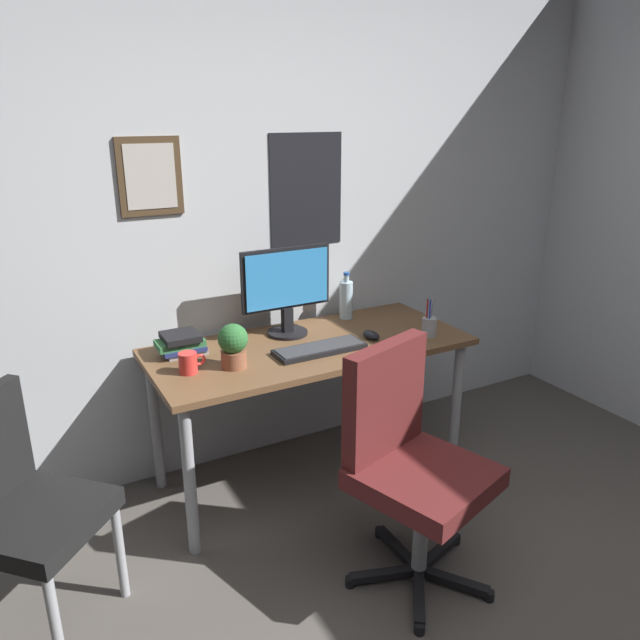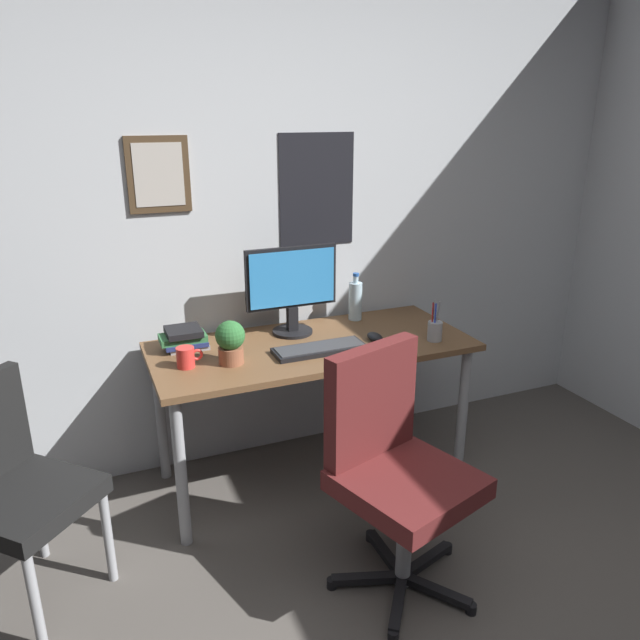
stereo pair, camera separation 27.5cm
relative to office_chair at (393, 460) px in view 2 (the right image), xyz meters
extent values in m
cube|color=silver|center=(-0.17, 1.18, 0.77)|extent=(4.40, 0.08, 2.60)
cube|color=#4C3823|center=(-0.62, 1.14, 0.97)|extent=(0.28, 0.02, 0.34)
cube|color=beige|center=(-0.62, 1.13, 0.97)|extent=(0.22, 0.00, 0.28)
cube|color=black|center=(0.16, 1.14, 0.87)|extent=(0.40, 0.01, 0.56)
cube|color=brown|center=(-0.02, 0.77, 0.18)|extent=(1.52, 0.67, 0.03)
cylinder|color=#9EA0A5|center=(-0.72, 0.50, -0.18)|extent=(0.05, 0.05, 0.69)
cylinder|color=#9EA0A5|center=(0.68, 0.50, -0.18)|extent=(0.05, 0.05, 0.69)
cylinder|color=#9EA0A5|center=(-0.72, 1.04, -0.18)|extent=(0.05, 0.05, 0.69)
cylinder|color=#9EA0A5|center=(0.68, 1.04, -0.18)|extent=(0.05, 0.05, 0.69)
cube|color=#591E1E|center=(0.02, -0.07, -0.07)|extent=(0.58, 0.58, 0.08)
cube|color=#591E1E|center=(-0.04, 0.12, 0.20)|extent=(0.42, 0.19, 0.45)
cylinder|color=#9EA0A5|center=(0.02, -0.07, -0.32)|extent=(0.08, 0.08, 0.42)
cube|color=black|center=(0.16, -0.03, -0.49)|extent=(0.28, 0.12, 0.03)
cylinder|color=black|center=(0.29, 0.01, -0.51)|extent=(0.05, 0.05, 0.04)
cube|color=black|center=(0.02, 0.07, -0.49)|extent=(0.04, 0.28, 0.03)
cylinder|color=black|center=(0.03, 0.21, -0.51)|extent=(0.05, 0.05, 0.04)
cube|color=black|center=(-0.11, -0.03, -0.49)|extent=(0.28, 0.13, 0.03)
cylinder|color=black|center=(-0.24, 0.01, -0.51)|extent=(0.05, 0.05, 0.04)
cube|color=black|center=(-0.06, -0.19, -0.49)|extent=(0.20, 0.25, 0.03)
cylinder|color=black|center=(-0.14, -0.30, -0.51)|extent=(0.05, 0.05, 0.04)
cube|color=black|center=(0.11, -0.19, -0.49)|extent=(0.20, 0.25, 0.03)
cylinder|color=black|center=(0.19, -0.30, -0.51)|extent=(0.05, 0.05, 0.04)
cube|color=black|center=(-1.28, 0.39, -0.09)|extent=(0.59, 0.59, 0.07)
cylinder|color=#9EA0A5|center=(-1.28, 0.14, -0.33)|extent=(0.05, 0.05, 0.41)
cylinder|color=#9EA0A5|center=(-1.03, 0.39, -0.33)|extent=(0.05, 0.05, 0.41)
cylinder|color=#9EA0A5|center=(-1.28, 0.65, -0.33)|extent=(0.05, 0.05, 0.41)
cylinder|color=black|center=(-0.05, 0.94, 0.20)|extent=(0.20, 0.20, 0.01)
cube|color=black|center=(-0.05, 0.94, 0.27)|extent=(0.05, 0.04, 0.12)
cube|color=black|center=(-0.05, 0.95, 0.48)|extent=(0.46, 0.02, 0.30)
cube|color=#338CD8|center=(-0.05, 0.93, 0.48)|extent=(0.43, 0.00, 0.27)
cube|color=black|center=(-0.02, 0.66, 0.21)|extent=(0.43, 0.15, 0.02)
cube|color=#38383A|center=(-0.02, 0.66, 0.22)|extent=(0.41, 0.13, 0.00)
ellipsoid|color=black|center=(0.28, 0.69, 0.21)|extent=(0.06, 0.11, 0.04)
cylinder|color=silver|center=(0.33, 1.01, 0.30)|extent=(0.07, 0.07, 0.20)
cylinder|color=silver|center=(0.33, 1.01, 0.42)|extent=(0.03, 0.03, 0.04)
cylinder|color=#2659B2|center=(0.33, 1.01, 0.44)|extent=(0.03, 0.03, 0.01)
cylinder|color=red|center=(-0.63, 0.72, 0.24)|extent=(0.08, 0.08, 0.09)
torus|color=red|center=(-0.58, 0.72, 0.25)|extent=(0.05, 0.01, 0.05)
cylinder|color=brown|center=(-0.43, 0.69, 0.23)|extent=(0.11, 0.11, 0.07)
sphere|color=#2D6B33|center=(-0.43, 0.69, 0.33)|extent=(0.13, 0.13, 0.13)
ellipsoid|color=#287A38|center=(-0.46, 0.71, 0.33)|extent=(0.07, 0.08, 0.02)
ellipsoid|color=#287A38|center=(-0.40, 0.71, 0.35)|extent=(0.07, 0.08, 0.02)
ellipsoid|color=#287A38|center=(-0.46, 0.66, 0.33)|extent=(0.08, 0.07, 0.02)
cylinder|color=#9EA0A5|center=(0.54, 0.58, 0.24)|extent=(0.07, 0.07, 0.09)
cylinder|color=#263FBF|center=(0.53, 0.57, 0.32)|extent=(0.01, 0.01, 0.13)
cylinder|color=red|center=(0.53, 0.59, 0.32)|extent=(0.01, 0.01, 0.13)
cylinder|color=black|center=(0.53, 0.59, 0.32)|extent=(0.01, 0.01, 0.13)
cylinder|color=#9EA0A5|center=(0.55, 0.58, 0.33)|extent=(0.01, 0.03, 0.14)
cylinder|color=#9EA0A5|center=(0.54, 0.58, 0.33)|extent=(0.01, 0.02, 0.14)
cube|color=gray|center=(-0.57, 0.93, 0.21)|extent=(0.18, 0.12, 0.02)
cube|color=navy|center=(-0.59, 0.93, 0.23)|extent=(0.19, 0.12, 0.02)
cube|color=#33723F|center=(-0.60, 0.94, 0.25)|extent=(0.21, 0.12, 0.03)
cube|color=black|center=(-0.59, 0.94, 0.28)|extent=(0.16, 0.16, 0.03)
camera|label=1|loc=(-1.26, -1.61, 1.25)|focal=34.06mm
camera|label=2|loc=(-1.02, -1.73, 1.25)|focal=34.06mm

